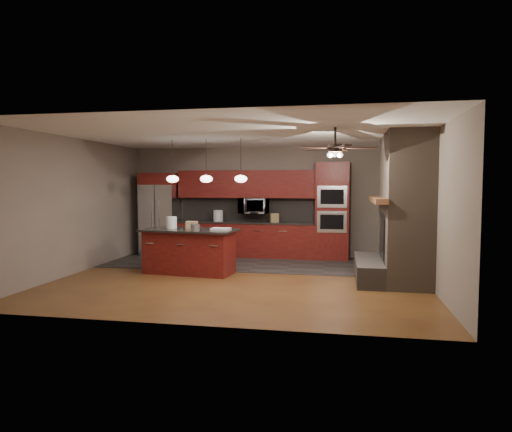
% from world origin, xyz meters
% --- Properties ---
extents(ground, '(7.00, 7.00, 0.00)m').
position_xyz_m(ground, '(0.00, 0.00, 0.00)').
color(ground, brown).
rests_on(ground, ground).
extents(ceiling, '(7.00, 6.00, 0.02)m').
position_xyz_m(ceiling, '(0.00, 0.00, 2.80)').
color(ceiling, white).
rests_on(ceiling, back_wall).
extents(back_wall, '(7.00, 0.02, 2.80)m').
position_xyz_m(back_wall, '(0.00, 3.00, 1.40)').
color(back_wall, gray).
rests_on(back_wall, ground).
extents(right_wall, '(0.02, 6.00, 2.80)m').
position_xyz_m(right_wall, '(3.50, 0.00, 1.40)').
color(right_wall, gray).
rests_on(right_wall, ground).
extents(left_wall, '(0.02, 6.00, 2.80)m').
position_xyz_m(left_wall, '(-3.50, 0.00, 1.40)').
color(left_wall, gray).
rests_on(left_wall, ground).
extents(slate_tile_patch, '(7.00, 2.40, 0.01)m').
position_xyz_m(slate_tile_patch, '(0.00, 1.80, 0.01)').
color(slate_tile_patch, '#2D2B28').
rests_on(slate_tile_patch, ground).
extents(fireplace_column, '(1.30, 2.10, 2.80)m').
position_xyz_m(fireplace_column, '(3.04, 0.40, 1.30)').
color(fireplace_column, '#6E5D4E').
rests_on(fireplace_column, ground).
extents(back_cabinetry, '(3.59, 0.64, 2.20)m').
position_xyz_m(back_cabinetry, '(-0.48, 2.74, 0.89)').
color(back_cabinetry, maroon).
rests_on(back_cabinetry, ground).
extents(oven_tower, '(0.80, 0.63, 2.38)m').
position_xyz_m(oven_tower, '(1.70, 2.69, 1.19)').
color(oven_tower, maroon).
rests_on(oven_tower, ground).
extents(microwave, '(0.73, 0.41, 0.50)m').
position_xyz_m(microwave, '(-0.27, 2.75, 1.30)').
color(microwave, silver).
rests_on(microwave, back_cabinetry).
extents(refrigerator, '(0.92, 0.75, 2.13)m').
position_xyz_m(refrigerator, '(-2.74, 2.62, 1.07)').
color(refrigerator, silver).
rests_on(refrigerator, ground).
extents(kitchen_island, '(2.03, 1.10, 0.92)m').
position_xyz_m(kitchen_island, '(-1.17, 0.35, 0.47)').
color(kitchen_island, maroon).
rests_on(kitchen_island, ground).
extents(white_bucket, '(0.24, 0.24, 0.24)m').
position_xyz_m(white_bucket, '(-1.60, 0.46, 1.04)').
color(white_bucket, silver).
rests_on(white_bucket, kitchen_island).
extents(paint_can, '(0.20, 0.20, 0.13)m').
position_xyz_m(paint_can, '(-0.97, 0.13, 0.98)').
color(paint_can, '#A3A3A8').
rests_on(paint_can, kitchen_island).
extents(paint_tray, '(0.39, 0.27, 0.04)m').
position_xyz_m(paint_tray, '(-0.50, 0.36, 0.94)').
color(paint_tray, silver).
rests_on(paint_tray, kitchen_island).
extents(cardboard_box, '(0.26, 0.20, 0.15)m').
position_xyz_m(cardboard_box, '(-1.17, 0.53, 1.00)').
color(cardboard_box, '#A27B53').
rests_on(cardboard_box, kitchen_island).
extents(counter_bucket, '(0.28, 0.28, 0.28)m').
position_xyz_m(counter_bucket, '(-1.20, 2.70, 1.04)').
color(counter_bucket, silver).
rests_on(counter_bucket, back_cabinetry).
extents(counter_box, '(0.24, 0.22, 0.22)m').
position_xyz_m(counter_box, '(0.27, 2.65, 1.01)').
color(counter_box, olive).
rests_on(counter_box, back_cabinetry).
extents(pendant_left, '(0.26, 0.26, 0.92)m').
position_xyz_m(pendant_left, '(-1.65, 0.70, 1.96)').
color(pendant_left, black).
rests_on(pendant_left, ceiling).
extents(pendant_center, '(0.26, 0.26, 0.92)m').
position_xyz_m(pendant_center, '(-0.90, 0.70, 1.96)').
color(pendant_center, black).
rests_on(pendant_center, ceiling).
extents(pendant_right, '(0.26, 0.26, 0.92)m').
position_xyz_m(pendant_right, '(-0.15, 0.70, 1.96)').
color(pendant_right, black).
rests_on(pendant_right, ceiling).
extents(ceiling_fan, '(1.27, 1.33, 0.41)m').
position_xyz_m(ceiling_fan, '(1.80, -0.80, 2.46)').
color(ceiling_fan, black).
rests_on(ceiling_fan, ceiling).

